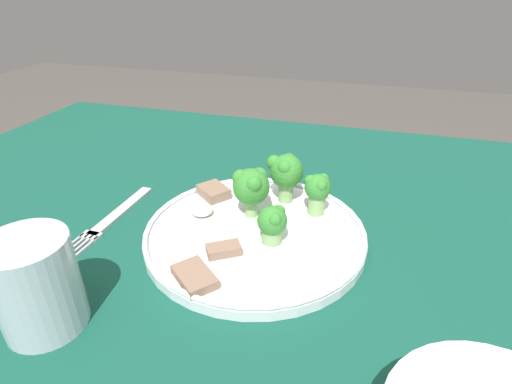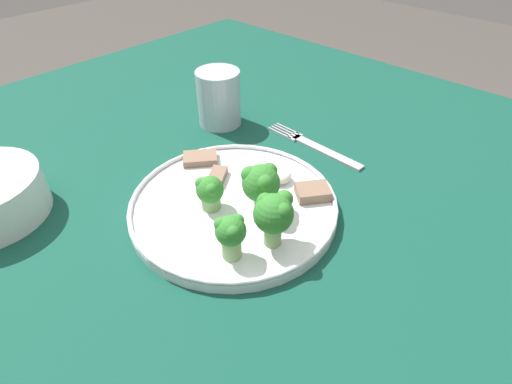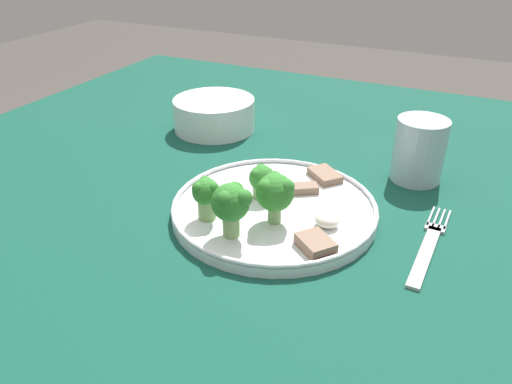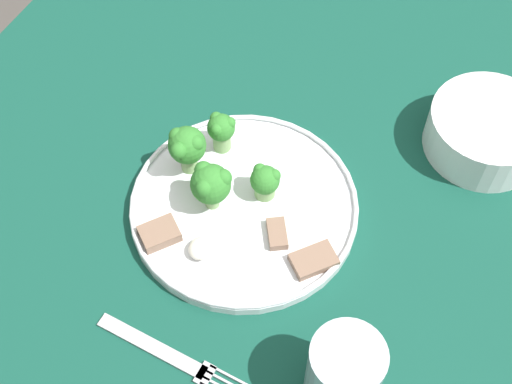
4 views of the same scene
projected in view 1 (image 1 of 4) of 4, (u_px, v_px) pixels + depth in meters
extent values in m
cube|color=#114738|center=(247.00, 304.00, 0.41)|extent=(1.21, 1.05, 0.03)
cylinder|color=brown|center=(113.00, 245.00, 1.11)|extent=(0.06, 0.06, 0.71)
cylinder|color=white|center=(255.00, 235.00, 0.48)|extent=(0.26, 0.26, 0.01)
torus|color=white|center=(255.00, 229.00, 0.48)|extent=(0.26, 0.26, 0.01)
cube|color=#B2B2B7|center=(122.00, 210.00, 0.54)|extent=(0.02, 0.13, 0.00)
cube|color=#B2B2B7|center=(91.00, 236.00, 0.49)|extent=(0.02, 0.02, 0.00)
cube|color=#B2B2B7|center=(70.00, 246.00, 0.47)|extent=(0.00, 0.05, 0.00)
cube|color=#B2B2B7|center=(75.00, 247.00, 0.47)|extent=(0.00, 0.05, 0.00)
cube|color=#B2B2B7|center=(80.00, 248.00, 0.46)|extent=(0.00, 0.05, 0.00)
cube|color=#B2B2B7|center=(84.00, 249.00, 0.46)|extent=(0.00, 0.05, 0.00)
cylinder|color=#B2C1CC|center=(36.00, 285.00, 0.35)|extent=(0.07, 0.07, 0.09)
cylinder|color=silver|center=(42.00, 300.00, 0.35)|extent=(0.06, 0.06, 0.05)
cylinder|color=#7FA866|center=(251.00, 206.00, 0.50)|extent=(0.02, 0.02, 0.02)
sphere|color=#337F2D|center=(251.00, 187.00, 0.49)|extent=(0.05, 0.05, 0.05)
sphere|color=#337F2D|center=(240.00, 178.00, 0.49)|extent=(0.02, 0.02, 0.02)
sphere|color=#337F2D|center=(254.00, 184.00, 0.47)|extent=(0.02, 0.02, 0.02)
sphere|color=#337F2D|center=(259.00, 176.00, 0.49)|extent=(0.02, 0.02, 0.02)
cylinder|color=#7FA866|center=(272.00, 235.00, 0.45)|extent=(0.02, 0.02, 0.02)
sphere|color=#337F2D|center=(272.00, 221.00, 0.45)|extent=(0.03, 0.03, 0.03)
sphere|color=#337F2D|center=(263.00, 213.00, 0.44)|extent=(0.02, 0.02, 0.02)
sphere|color=#337F2D|center=(275.00, 220.00, 0.43)|extent=(0.02, 0.02, 0.02)
sphere|color=#337F2D|center=(279.00, 211.00, 0.45)|extent=(0.02, 0.02, 0.02)
cylinder|color=#7FA866|center=(283.00, 191.00, 0.53)|extent=(0.02, 0.02, 0.03)
sphere|color=#337F2D|center=(284.00, 171.00, 0.52)|extent=(0.04, 0.04, 0.04)
sphere|color=#337F2D|center=(274.00, 163.00, 0.52)|extent=(0.02, 0.02, 0.02)
sphere|color=#337F2D|center=(287.00, 168.00, 0.50)|extent=(0.02, 0.02, 0.02)
sphere|color=#337F2D|center=(291.00, 161.00, 0.52)|extent=(0.02, 0.02, 0.02)
cylinder|color=#7FA866|center=(316.00, 204.00, 0.51)|extent=(0.02, 0.02, 0.03)
sphere|color=#337F2D|center=(318.00, 187.00, 0.49)|extent=(0.03, 0.03, 0.03)
sphere|color=#337F2D|center=(310.00, 181.00, 0.49)|extent=(0.01, 0.01, 0.01)
sphere|color=#337F2D|center=(321.00, 186.00, 0.48)|extent=(0.01, 0.01, 0.01)
sphere|color=#337F2D|center=(323.00, 179.00, 0.50)|extent=(0.01, 0.01, 0.01)
cube|color=#846651|center=(224.00, 250.00, 0.44)|extent=(0.04, 0.04, 0.01)
cube|color=#846651|center=(214.00, 192.00, 0.55)|extent=(0.05, 0.05, 0.01)
cube|color=#846651|center=(195.00, 277.00, 0.40)|extent=(0.06, 0.06, 0.01)
ellipsoid|color=silver|center=(201.00, 209.00, 0.50)|extent=(0.03, 0.03, 0.02)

